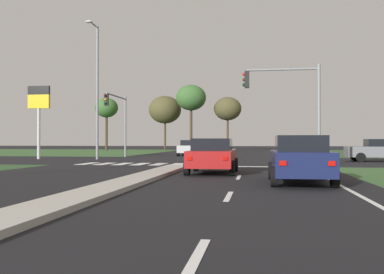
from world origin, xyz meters
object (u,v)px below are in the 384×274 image
at_px(treeline_second, 165,110).
at_px(treeline_third, 191,98).
at_px(car_white_near, 211,146).
at_px(traffic_signal_far_left, 118,113).
at_px(car_grey_second, 379,150).
at_px(car_navy_fourth, 300,159).
at_px(treeline_fourth, 228,109).
at_px(car_silver_third, 190,148).
at_px(fuel_price_totem, 39,106).
at_px(traffic_signal_near_right, 291,97).
at_px(street_lamp_second, 97,85).
at_px(car_red_fifth, 213,156).
at_px(treeline_near, 107,108).

xyz_separation_m(treeline_second, treeline_third, (4.71, -3.21, 1.51)).
xyz_separation_m(car_white_near, traffic_signal_far_left, (-5.21, -25.65, 3.01)).
xyz_separation_m(car_grey_second, car_navy_fourth, (-6.99, -16.91, 0.02)).
bearing_deg(treeline_fourth, car_grey_second, -70.06).
xyz_separation_m(car_silver_third, fuel_price_totem, (-10.79, -9.69, 3.49)).
bearing_deg(car_silver_third, car_navy_fourth, 106.28).
bearing_deg(treeline_fourth, traffic_signal_near_right, -81.47).
bearing_deg(street_lamp_second, car_silver_third, 59.54).
height_order(car_red_fifth, treeline_fourth, treeline_fourth).
xyz_separation_m(traffic_signal_far_left, treeline_third, (1.89, 29.07, 4.14)).
bearing_deg(treeline_near, car_grey_second, -46.15).
bearing_deg(car_white_near, car_navy_fourth, 99.78).
relative_size(traffic_signal_near_right, treeline_second, 0.66).
bearing_deg(car_white_near, car_red_fifth, 96.24).
relative_size(car_grey_second, treeline_third, 0.45).
xyz_separation_m(car_white_near, fuel_price_totem, (-10.72, -29.04, 3.46)).
relative_size(car_white_near, treeline_near, 0.57).
bearing_deg(car_silver_third, traffic_signal_near_right, 115.64).
relative_size(car_grey_second, fuel_price_totem, 0.76).
height_order(fuel_price_totem, treeline_near, treeline_near).
distance_m(car_grey_second, street_lamp_second, 21.40).
relative_size(treeline_near, treeline_fourth, 0.98).
relative_size(traffic_signal_far_left, treeline_fourth, 0.66).
bearing_deg(treeline_third, treeline_fourth, 26.86).
xyz_separation_m(treeline_third, treeline_fourth, (5.34, 2.71, -1.50)).
bearing_deg(car_red_fifth, street_lamp_second, 128.14).
xyz_separation_m(traffic_signal_near_right, fuel_price_totem, (-19.19, 7.81, 0.38)).
relative_size(car_grey_second, traffic_signal_near_right, 0.78).
xyz_separation_m(fuel_price_totem, treeline_fourth, (12.74, 35.17, 2.19)).
height_order(street_lamp_second, treeline_fourth, street_lamp_second).
bearing_deg(traffic_signal_far_left, treeline_near, 111.50).
bearing_deg(treeline_near, treeline_second, 22.31).
xyz_separation_m(car_red_fifth, fuel_price_totem, (-15.38, 13.55, 3.49)).
relative_size(car_navy_fourth, treeline_third, 0.46).
xyz_separation_m(treeline_near, treeline_third, (13.23, 0.29, 1.42)).
bearing_deg(car_white_near, traffic_signal_near_right, 102.94).
bearing_deg(street_lamp_second, car_white_near, 78.83).
xyz_separation_m(car_navy_fourth, treeline_near, (-24.59, 49.77, 5.73)).
distance_m(car_white_near, traffic_signal_far_left, 26.34).
bearing_deg(car_red_fifth, treeline_third, 99.84).
bearing_deg(treeline_second, treeline_third, -34.28).
bearing_deg(fuel_price_totem, treeline_near, 100.27).
bearing_deg(treeline_third, traffic_signal_near_right, -73.68).
bearing_deg(car_navy_fourth, traffic_signal_far_left, 122.26).
height_order(car_white_near, car_red_fifth, car_white_near).
height_order(car_navy_fourth, car_red_fifth, car_navy_fourth).
distance_m(traffic_signal_far_left, fuel_price_totem, 6.49).
xyz_separation_m(traffic_signal_far_left, treeline_fourth, (7.23, 31.78, 2.64)).
distance_m(treeline_near, treeline_fourth, 18.81).
bearing_deg(car_grey_second, car_silver_third, 55.24).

